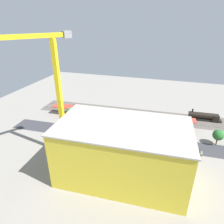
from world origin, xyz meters
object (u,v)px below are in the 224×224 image
at_px(street_tree_2, 72,113).
at_px(construction_building, 122,152).
at_px(parked_car_0, 196,152).
at_px(parked_car_3, 141,144).
at_px(platform_canopy_near, 119,113).
at_px(parked_car_5, 108,138).
at_px(parked_car_1, 177,149).
at_px(parked_car_2, 159,147).
at_px(parked_car_6, 92,136).
at_px(traffic_light, 179,144).
at_px(street_tree_0, 141,121).
at_px(parked_car_4, 125,141).
at_px(tower_crane, 50,90).
at_px(locomotive, 205,117).
at_px(street_tree_1, 218,135).
at_px(box_truck_0, 132,142).

bearing_deg(street_tree_2, construction_building, 139.53).
relative_size(parked_car_0, parked_car_3, 0.95).
relative_size(platform_canopy_near, parked_car_5, 15.02).
height_order(parked_car_1, parked_car_2, parked_car_2).
bearing_deg(platform_canopy_near, parked_car_6, 68.51).
relative_size(parked_car_0, parked_car_2, 0.99).
bearing_deg(traffic_light, platform_canopy_near, -35.08).
relative_size(construction_building, street_tree_0, 4.42).
relative_size(parked_car_0, parked_car_5, 0.91).
distance_m(parked_car_3, construction_building, 19.55).
bearing_deg(parked_car_4, parked_car_1, -178.42).
relative_size(street_tree_2, traffic_light, 1.31).
xyz_separation_m(platform_canopy_near, parked_car_6, (7.04, 17.89, -3.47)).
bearing_deg(parked_car_6, tower_crane, 67.79).
height_order(locomotive, tower_crane, tower_crane).
relative_size(parked_car_2, street_tree_1, 0.66).
relative_size(parked_car_3, box_truck_0, 0.50).
xyz_separation_m(parked_car_3, parked_car_4, (6.60, 0.08, -0.03)).
distance_m(box_truck_0, street_tree_1, 33.09).
bearing_deg(parked_car_3, traffic_light, 175.59).
relative_size(parked_car_2, tower_crane, 0.10).
distance_m(parked_car_6, street_tree_2, 15.89).
distance_m(platform_canopy_near, locomotive, 41.41).
distance_m(tower_crane, street_tree_2, 30.98).
bearing_deg(platform_canopy_near, box_truck_0, 118.82).
distance_m(parked_car_6, traffic_light, 34.64).
xyz_separation_m(parked_car_6, traffic_light, (-34.44, 1.35, 3.48)).
bearing_deg(parked_car_1, parked_car_3, 2.04).
relative_size(platform_canopy_near, parked_car_6, 16.31).
height_order(tower_crane, street_tree_2, tower_crane).
xyz_separation_m(parked_car_4, tower_crane, (20.42, 14.81, 24.23)).
height_order(parked_car_2, street_tree_1, street_tree_1).
bearing_deg(locomotive, box_truck_0, 46.79).
height_order(parked_car_1, parked_car_4, parked_car_4).
distance_m(parked_car_1, box_truck_0, 16.67).
relative_size(parked_car_0, parked_car_1, 0.99).
distance_m(parked_car_4, parked_car_5, 7.09).
xyz_separation_m(parked_car_2, street_tree_0, (8.61, -9.41, 4.91)).
height_order(parked_car_2, street_tree_2, street_tree_2).
bearing_deg(street_tree_1, parked_car_2, 23.48).
distance_m(locomotive, box_truck_0, 42.54).
height_order(platform_canopy_near, traffic_light, traffic_light).
bearing_deg(parked_car_3, locomotive, -130.43).
relative_size(parked_car_1, traffic_light, 0.68).
height_order(parked_car_6, traffic_light, traffic_light).
height_order(platform_canopy_near, parked_car_0, platform_canopy_near).
height_order(construction_building, street_tree_1, construction_building).
height_order(parked_car_3, box_truck_0, box_truck_0).
height_order(parked_car_0, parked_car_6, parked_car_0).
bearing_deg(parked_car_1, construction_building, 47.51).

